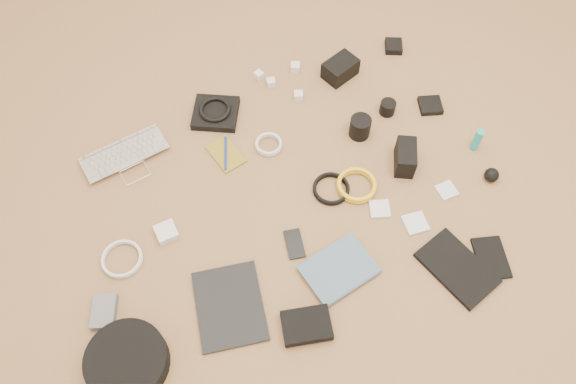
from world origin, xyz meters
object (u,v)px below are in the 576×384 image
object	(u,v)px
laptop	(130,163)
paperback	(354,290)
dslr_camera	(340,69)
phone	(294,244)
headphone_case	(127,361)
tablet	(230,306)

from	to	relation	value
laptop	paperback	world-z (taller)	laptop
dslr_camera	paperback	xyz separation A→B (m)	(-0.28, -0.82, -0.03)
laptop	dslr_camera	size ratio (longest dim) A/B	2.38
phone	dslr_camera	bearing A→B (deg)	64.19
phone	paperback	bearing A→B (deg)	-52.87
dslr_camera	headphone_case	size ratio (longest dim) A/B	0.54
phone	paperback	size ratio (longest dim) A/B	0.48
tablet	phone	xyz separation A→B (m)	(0.25, 0.13, -0.00)
tablet	paperback	size ratio (longest dim) A/B	1.20
headphone_case	laptop	bearing A→B (deg)	78.73
headphone_case	paperback	distance (m)	0.68
dslr_camera	laptop	bearing A→B (deg)	166.99
dslr_camera	phone	size ratio (longest dim) A/B	1.22
laptop	paperback	xyz separation A→B (m)	(0.55, -0.68, -0.00)
dslr_camera	paperback	size ratio (longest dim) A/B	0.59
laptop	phone	size ratio (longest dim) A/B	2.90
paperback	tablet	bearing A→B (deg)	63.72
dslr_camera	tablet	bearing A→B (deg)	-154.09
tablet	paperback	distance (m)	0.38
laptop	dslr_camera	distance (m)	0.85
phone	headphone_case	bearing A→B (deg)	-153.32
tablet	phone	distance (m)	0.28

